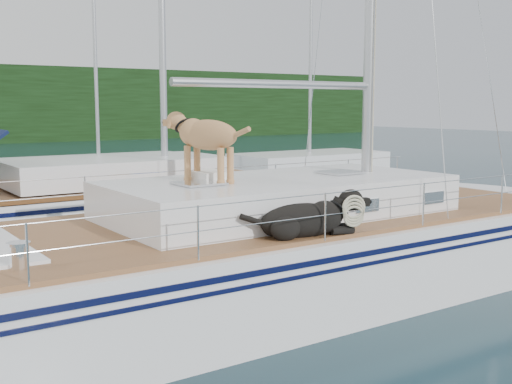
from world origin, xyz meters
TOP-DOWN VIEW (x-y plane):
  - ground at (0.00, 0.00)m, footprint 120.00×120.00m
  - main_sailboat at (0.09, -0.01)m, footprint 12.00×3.82m
  - neighbor_sailboat at (-0.49, 5.88)m, footprint 11.00×3.50m
  - bg_boat_center at (4.00, 16.00)m, footprint 7.20×3.00m
  - bg_boat_east at (12.00, 13.00)m, footprint 6.40×3.00m

SIDE VIEW (x-z plane):
  - ground at x=0.00m, z-range 0.00..0.00m
  - bg_boat_center at x=4.00m, z-range -5.37..6.28m
  - bg_boat_east at x=12.00m, z-range -5.37..6.28m
  - neighbor_sailboat at x=-0.49m, z-range -6.02..7.28m
  - main_sailboat at x=0.09m, z-range -6.32..7.69m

